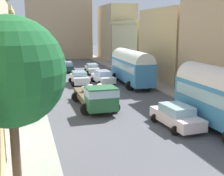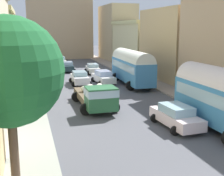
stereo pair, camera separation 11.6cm
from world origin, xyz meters
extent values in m
plane|color=#4C4C53|center=(0.00, 27.00, 0.00)|extent=(154.00, 154.00, 0.00)
cube|color=gray|center=(-7.25, 27.00, 0.07)|extent=(2.50, 70.00, 0.14)
cube|color=gray|center=(7.25, 27.00, 0.07)|extent=(2.50, 70.00, 0.14)
cube|color=tan|center=(11.42, 26.72, 4.51)|extent=(5.84, 10.86, 9.02)
cube|color=beige|center=(10.91, 39.40, 3.63)|extent=(4.83, 13.07, 7.26)
cube|color=#C8C486|center=(10.91, 39.40, 7.52)|extent=(5.31, 13.07, 0.53)
cube|color=tan|center=(11.24, 51.72, 5.60)|extent=(5.48, 10.80, 11.21)
cube|color=tan|center=(0.00, 59.00, 6.65)|extent=(13.76, 7.83, 13.31)
cube|color=tan|center=(-4.82, 57.05, 9.22)|extent=(2.94, 2.94, 18.45)
cube|color=tan|center=(4.82, 57.05, 9.22)|extent=(2.94, 2.94, 18.45)
cube|color=teal|center=(4.64, 8.15, 1.73)|extent=(2.39, 8.16, 2.47)
cylinder|color=silver|center=(4.64, 8.15, 2.97)|extent=(2.34, 8.00, 2.26)
cube|color=#99B7C6|center=(4.64, 8.15, 2.28)|extent=(2.43, 7.51, 0.79)
cylinder|color=black|center=(3.58, 10.69, 0.50)|extent=(1.00, 0.35, 1.00)
cylinder|color=black|center=(5.76, 10.67, 0.50)|extent=(1.00, 0.35, 1.00)
cube|color=teal|center=(4.49, 24.39, 1.71)|extent=(2.70, 9.83, 2.43)
cylinder|color=silver|center=(4.49, 24.39, 2.93)|extent=(2.65, 9.63, 2.27)
cube|color=#99B7C6|center=(4.49, 24.39, 2.25)|extent=(2.72, 9.05, 0.78)
cylinder|color=black|center=(3.52, 27.45, 0.50)|extent=(1.00, 0.35, 1.00)
cylinder|color=black|center=(5.71, 27.36, 0.50)|extent=(1.00, 0.35, 1.00)
cylinder|color=black|center=(3.28, 21.42, 0.50)|extent=(1.00, 0.35, 1.00)
cylinder|color=black|center=(5.47, 21.33, 0.50)|extent=(1.00, 0.35, 1.00)
cube|color=#255A35|center=(-1.98, 13.50, 1.32)|extent=(2.27, 1.92, 1.73)
cube|color=#99B7C6|center=(-1.98, 13.50, 1.80)|extent=(2.32, 2.00, 0.55)
cube|color=brown|center=(-1.97, 17.12, 0.73)|extent=(2.29, 5.34, 0.55)
ellipsoid|color=silver|center=(-1.89, 17.93, 1.30)|extent=(0.97, 0.92, 0.60)
ellipsoid|color=beige|center=(-2.13, 15.67, 1.27)|extent=(0.93, 0.92, 0.54)
ellipsoid|color=beige|center=(-2.36, 17.56, 1.27)|extent=(1.05, 0.90, 0.55)
ellipsoid|color=silver|center=(-1.44, 16.22, 1.68)|extent=(0.88, 0.94, 0.56)
cylinder|color=black|center=(-0.85, 13.81, 0.45)|extent=(0.90, 0.32, 0.90)
cylinder|color=black|center=(-3.11, 13.82, 0.45)|extent=(0.90, 0.32, 0.90)
cylinder|color=black|center=(-0.83, 18.16, 0.45)|extent=(0.90, 0.31, 0.90)
cylinder|color=black|center=(-3.10, 18.16, 0.45)|extent=(0.90, 0.31, 0.90)
cube|color=silver|center=(-1.35, 26.31, 0.67)|extent=(1.87, 4.30, 0.80)
cube|color=#8EB3C4|center=(-1.35, 26.31, 1.31)|extent=(1.59, 2.26, 0.49)
cylinder|color=black|center=(-0.53, 24.96, 0.30)|extent=(0.60, 0.21, 0.60)
cylinder|color=black|center=(-2.25, 25.02, 0.30)|extent=(0.60, 0.21, 0.60)
cylinder|color=black|center=(-0.44, 27.59, 0.30)|extent=(0.60, 0.21, 0.60)
cylinder|color=black|center=(-2.17, 27.65, 0.30)|extent=(0.60, 0.21, 0.60)
cube|color=#1A2C31|center=(-1.27, 36.97, 0.65)|extent=(1.68, 3.87, 0.77)
cube|color=#95AFCF|center=(-1.27, 36.97, 1.29)|extent=(1.43, 2.03, 0.51)
cylinder|color=black|center=(-0.55, 35.75, 0.30)|extent=(0.60, 0.21, 0.60)
cylinder|color=black|center=(-2.08, 35.81, 0.30)|extent=(0.60, 0.21, 0.60)
cylinder|color=black|center=(-0.46, 38.12, 0.30)|extent=(0.60, 0.21, 0.60)
cylinder|color=black|center=(-1.99, 38.18, 0.30)|extent=(0.60, 0.21, 0.60)
cube|color=beige|center=(-1.42, 46.10, 0.60)|extent=(1.78, 4.43, 0.67)
cube|color=#8FC3CD|center=(-1.42, 46.10, 1.23)|extent=(1.53, 2.31, 0.59)
cylinder|color=black|center=(-0.55, 44.75, 0.30)|extent=(0.60, 0.21, 0.60)
cylinder|color=black|center=(-2.24, 44.72, 0.30)|extent=(0.60, 0.21, 0.60)
cylinder|color=black|center=(-0.61, 47.47, 0.30)|extent=(0.60, 0.21, 0.60)
cylinder|color=black|center=(-2.30, 47.44, 0.30)|extent=(0.60, 0.21, 0.60)
cube|color=silver|center=(2.16, 9.41, 0.63)|extent=(2.00, 4.45, 0.71)
cube|color=#95B8C9|center=(2.16, 9.41, 1.25)|extent=(1.67, 2.35, 0.54)
cylinder|color=black|center=(1.21, 10.72, 0.30)|extent=(0.60, 0.21, 0.60)
cylinder|color=black|center=(2.97, 10.81, 0.30)|extent=(0.60, 0.21, 0.60)
cylinder|color=black|center=(1.36, 8.01, 0.30)|extent=(0.60, 0.21, 0.60)
cylinder|color=black|center=(3.11, 8.11, 0.30)|extent=(0.60, 0.21, 0.60)
cube|color=silver|center=(1.50, 26.07, 0.63)|extent=(2.04, 4.50, 0.71)
cube|color=#9CABD1|center=(1.50, 26.07, 1.27)|extent=(1.67, 2.39, 0.58)
cylinder|color=black|center=(0.54, 27.36, 0.30)|extent=(0.60, 0.21, 0.60)
cylinder|color=black|center=(2.25, 27.49, 0.30)|extent=(0.60, 0.21, 0.60)
cylinder|color=black|center=(0.74, 24.65, 0.30)|extent=(0.60, 0.21, 0.60)
cylinder|color=black|center=(2.45, 24.78, 0.30)|extent=(0.60, 0.21, 0.60)
cube|color=silver|center=(1.99, 34.17, 0.61)|extent=(1.80, 4.17, 0.69)
cube|color=#99B6BF|center=(1.99, 34.17, 1.20)|extent=(1.50, 2.20, 0.49)
cylinder|color=black|center=(1.29, 35.48, 0.30)|extent=(0.60, 0.21, 0.60)
cylinder|color=black|center=(2.85, 35.39, 0.30)|extent=(0.60, 0.21, 0.60)
cylinder|color=black|center=(1.14, 32.95, 0.30)|extent=(0.60, 0.21, 0.60)
cylinder|color=black|center=(2.70, 32.86, 0.30)|extent=(0.60, 0.21, 0.60)
cylinder|color=brown|center=(-7.07, 26.61, 0.07)|extent=(0.20, 0.20, 0.14)
cylinder|color=brown|center=(-7.07, 26.61, 0.53)|extent=(0.29, 0.29, 0.78)
cylinder|color=#3E5B7D|center=(-7.07, 26.61, 1.21)|extent=(0.44, 0.44, 0.57)
sphere|color=tan|center=(-7.07, 26.61, 1.61)|extent=(0.24, 0.24, 0.24)
cylinder|color=brown|center=(-6.90, 21.52, 0.07)|extent=(0.19, 0.19, 0.14)
cylinder|color=brown|center=(-6.90, 21.52, 0.55)|extent=(0.30, 0.30, 0.81)
cylinder|color=#31638D|center=(-6.90, 21.52, 1.27)|extent=(0.47, 0.47, 0.63)
sphere|color=tan|center=(-6.90, 21.52, 1.69)|extent=(0.22, 0.22, 0.22)
cylinder|color=#7E624F|center=(-7.95, 23.86, 0.07)|extent=(0.22, 0.22, 0.14)
cylinder|color=#7E624F|center=(-7.95, 23.86, 0.55)|extent=(0.29, 0.29, 0.83)
cylinder|color=silver|center=(-7.95, 23.86, 1.26)|extent=(0.45, 0.45, 0.58)
sphere|color=tan|center=(-7.95, 23.86, 1.67)|extent=(0.23, 0.23, 0.23)
cylinder|color=brown|center=(-7.90, 4.15, 1.68)|extent=(0.36, 0.36, 3.36)
sphere|color=#1A592C|center=(-7.90, 4.15, 4.94)|extent=(4.22, 4.22, 4.22)
cylinder|color=brown|center=(-7.90, 14.09, 1.46)|extent=(0.37, 0.37, 2.92)
sphere|color=#31782F|center=(-7.90, 14.09, 4.09)|extent=(3.13, 3.13, 3.13)
cylinder|color=brown|center=(-7.90, 21.18, 1.28)|extent=(0.27, 0.27, 2.57)
sphere|color=#25621B|center=(-7.90, 21.18, 3.77)|extent=(3.20, 3.20, 3.20)
camera|label=1|loc=(-7.30, -7.15, 6.52)|focal=46.34mm
camera|label=2|loc=(-7.19, -7.18, 6.52)|focal=46.34mm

